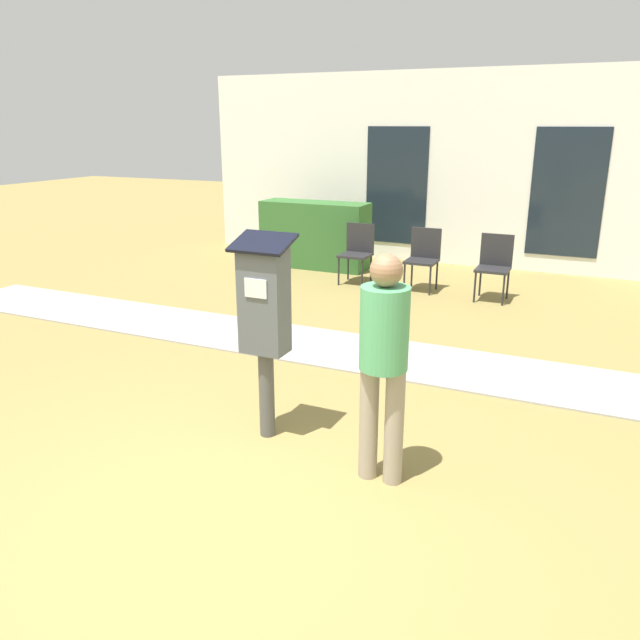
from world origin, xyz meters
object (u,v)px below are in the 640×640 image
Objects in this scene: outdoor_chair_left at (358,248)px; outdoor_chair_right at (495,262)px; person_standing at (384,353)px; outdoor_chair_middle at (423,254)px; parking_meter at (264,311)px.

outdoor_chair_left and outdoor_chair_right have the same top height.
outdoor_chair_middle is at bearing 74.60° from person_standing.
person_standing is 5.05m from outdoor_chair_right.
parking_meter is at bearing -87.44° from outdoor_chair_left.
person_standing is (1.02, -0.24, -0.09)m from parking_meter.
outdoor_chair_middle is at bearing 154.74° from outdoor_chair_right.
parking_meter is 4.93m from outdoor_chair_middle.
person_standing is 1.76× the size of outdoor_chair_right.
person_standing reaches higher than outdoor_chair_middle.
parking_meter reaches higher than outdoor_chair_right.
parking_meter is at bearing -120.10° from outdoor_chair_right.
parking_meter is 1.01× the size of person_standing.
outdoor_chair_middle is (-0.13, 4.90, -0.49)m from parking_meter.
outdoor_chair_right is (2.07, -0.11, 0.00)m from outdoor_chair_left.
outdoor_chair_right is at bearing 10.03° from outdoor_chair_middle.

